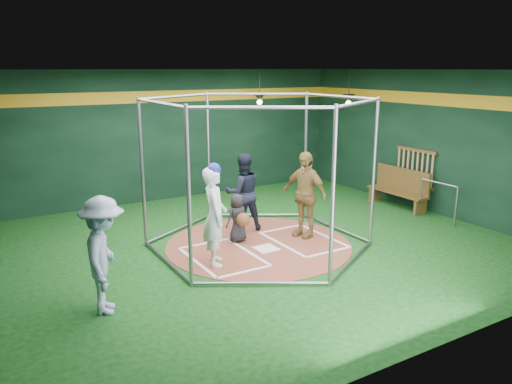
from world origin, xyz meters
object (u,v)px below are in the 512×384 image
visitor_leopard (305,194)px  dugout_bench (400,187)px  umpire (243,192)px  batter_figure (215,215)px

visitor_leopard → dugout_bench: (3.50, 0.61, -0.41)m
visitor_leopard → umpire: visitor_leopard is taller
umpire → dugout_bench: size_ratio=0.98×
batter_figure → visitor_leopard: (2.34, 0.45, -0.02)m
umpire → dugout_bench: bearing=-173.6°
batter_figure → visitor_leopard: size_ratio=1.03×
dugout_bench → visitor_leopard: bearing=-170.1°
batter_figure → umpire: batter_figure is taller
batter_figure → umpire: size_ratio=1.10×
visitor_leopard → umpire: (-0.92, 1.03, -0.06)m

